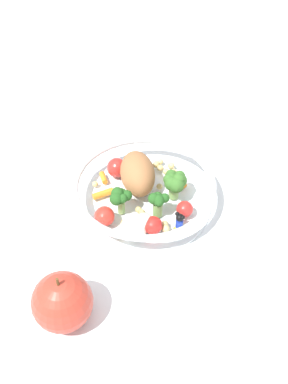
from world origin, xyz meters
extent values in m
plane|color=white|center=(0.00, 0.00, 0.00)|extent=(2.40, 2.40, 0.00)
cylinder|color=white|center=(-0.02, -0.01, 0.00)|extent=(0.21, 0.21, 0.01)
torus|color=white|center=(-0.02, -0.01, 0.04)|extent=(0.22, 0.22, 0.01)
ellipsoid|color=#9E663D|center=(-0.02, 0.02, 0.04)|extent=(0.05, 0.09, 0.06)
cylinder|color=#7FAD5B|center=(0.03, -0.01, 0.02)|extent=(0.02, 0.02, 0.02)
sphere|color=#386B28|center=(0.04, -0.01, 0.04)|extent=(0.02, 0.02, 0.02)
sphere|color=#386B28|center=(0.04, -0.01, 0.04)|extent=(0.02, 0.02, 0.02)
sphere|color=#386B28|center=(0.03, 0.00, 0.04)|extent=(0.02, 0.02, 0.02)
sphere|color=#386B28|center=(0.03, -0.01, 0.04)|extent=(0.02, 0.02, 0.02)
sphere|color=#386B28|center=(0.02, -0.01, 0.05)|extent=(0.02, 0.02, 0.02)
sphere|color=#386B28|center=(0.03, -0.02, 0.05)|extent=(0.02, 0.02, 0.02)
sphere|color=#386B28|center=(0.03, -0.02, 0.05)|extent=(0.03, 0.03, 0.03)
sphere|color=#386B28|center=(0.04, -0.02, 0.05)|extent=(0.02, 0.02, 0.02)
cylinder|color=#8EB766|center=(-0.05, -0.03, 0.02)|extent=(0.01, 0.01, 0.02)
sphere|color=#23561E|center=(-0.04, -0.03, 0.04)|extent=(0.02, 0.02, 0.02)
sphere|color=#23561E|center=(-0.05, -0.03, 0.04)|extent=(0.02, 0.02, 0.02)
sphere|color=#23561E|center=(-0.06, -0.03, 0.05)|extent=(0.02, 0.02, 0.02)
sphere|color=#23561E|center=(-0.06, -0.04, 0.04)|extent=(0.02, 0.02, 0.02)
sphere|color=#23561E|center=(-0.05, -0.04, 0.04)|extent=(0.01, 0.01, 0.01)
cylinder|color=#7FAD5B|center=(0.00, -0.05, 0.02)|extent=(0.01, 0.01, 0.02)
sphere|color=#23561E|center=(0.01, -0.05, 0.04)|extent=(0.01, 0.01, 0.01)
sphere|color=#23561E|center=(0.00, -0.04, 0.04)|extent=(0.01, 0.01, 0.01)
sphere|color=#23561E|center=(0.00, -0.04, 0.04)|extent=(0.02, 0.02, 0.02)
sphere|color=#23561E|center=(-0.01, -0.05, 0.05)|extent=(0.02, 0.02, 0.02)
sphere|color=#23561E|center=(0.00, -0.05, 0.04)|extent=(0.02, 0.02, 0.02)
sphere|color=#23561E|center=(0.00, -0.05, 0.04)|extent=(0.02, 0.02, 0.02)
sphere|color=silver|center=(-0.02, -0.07, 0.02)|extent=(0.03, 0.03, 0.03)
sphere|color=silver|center=(-0.04, -0.07, 0.02)|extent=(0.03, 0.03, 0.03)
sphere|color=silver|center=(-0.05, -0.07, 0.02)|extent=(0.03, 0.03, 0.03)
sphere|color=silver|center=(-0.04, -0.08, 0.02)|extent=(0.03, 0.03, 0.03)
cube|color=yellow|center=(0.03, -0.08, 0.01)|extent=(0.02, 0.02, 0.00)
cylinder|color=#1933B2|center=(0.03, -0.08, 0.02)|extent=(0.02, 0.02, 0.02)
sphere|color=black|center=(0.03, -0.08, 0.03)|extent=(0.01, 0.01, 0.01)
sphere|color=black|center=(0.03, -0.08, 0.04)|extent=(0.01, 0.01, 0.01)
sphere|color=black|center=(0.02, -0.07, 0.04)|extent=(0.01, 0.01, 0.01)
cylinder|color=orange|center=(-0.07, 0.04, 0.01)|extent=(0.01, 0.02, 0.01)
cylinder|color=orange|center=(-0.08, 0.01, 0.01)|extent=(0.04, 0.02, 0.01)
cylinder|color=orange|center=(0.05, 0.02, 0.01)|extent=(0.02, 0.03, 0.01)
sphere|color=red|center=(-0.01, -0.08, 0.02)|extent=(0.03, 0.03, 0.03)
sphere|color=red|center=(-0.05, 0.05, 0.02)|extent=(0.03, 0.03, 0.03)
sphere|color=red|center=(0.04, -0.05, 0.02)|extent=(0.03, 0.03, 0.03)
sphere|color=red|center=(-0.08, -0.05, 0.02)|extent=(0.03, 0.03, 0.03)
sphere|color=tan|center=(0.02, 0.06, 0.01)|extent=(0.01, 0.01, 0.01)
sphere|color=#D1B775|center=(-0.06, -0.08, 0.01)|extent=(0.01, 0.01, 0.01)
sphere|color=tan|center=(0.01, -0.07, 0.01)|extent=(0.01, 0.01, 0.01)
sphere|color=tan|center=(-0.03, -0.04, 0.01)|extent=(0.01, 0.01, 0.01)
sphere|color=tan|center=(0.02, 0.05, 0.01)|extent=(0.01, 0.01, 0.01)
sphere|color=#D1B775|center=(0.04, 0.05, 0.01)|extent=(0.01, 0.01, 0.01)
sphere|color=#D1B775|center=(0.04, 0.04, 0.01)|extent=(0.01, 0.01, 0.01)
sphere|color=tan|center=(0.01, 0.01, 0.01)|extent=(0.01, 0.01, 0.01)
sphere|color=#D1B775|center=(0.03, 0.07, 0.01)|extent=(0.01, 0.01, 0.01)
sphere|color=#D1B775|center=(0.01, -0.08, 0.01)|extent=(0.01, 0.01, 0.01)
sphere|color=tan|center=(-0.02, -0.04, 0.01)|extent=(0.01, 0.01, 0.01)
sphere|color=tan|center=(-0.05, -0.06, 0.01)|extent=(0.01, 0.01, 0.01)
sphere|color=#D1B775|center=(0.03, 0.04, 0.01)|extent=(0.01, 0.01, 0.01)
sphere|color=tan|center=(-0.09, 0.03, 0.01)|extent=(0.01, 0.01, 0.01)
sphere|color=#BC3828|center=(-0.15, -0.19, 0.04)|extent=(0.08, 0.08, 0.08)
cylinder|color=brown|center=(-0.15, -0.19, 0.08)|extent=(0.00, 0.00, 0.01)
cube|color=white|center=(0.21, 0.07, 0.00)|extent=(0.17, 0.17, 0.01)
camera|label=1|loc=(-0.10, -0.52, 0.55)|focal=44.19mm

